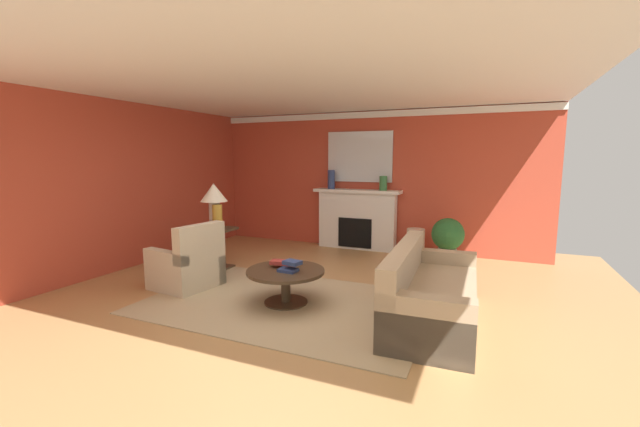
% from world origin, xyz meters
% --- Properties ---
extents(ground_plane, '(8.78, 8.78, 0.00)m').
position_xyz_m(ground_plane, '(0.00, 0.00, 0.00)').
color(ground_plane, tan).
extents(wall_fireplace, '(7.02, 0.12, 2.80)m').
position_xyz_m(wall_fireplace, '(0.00, 3.44, 1.40)').
color(wall_fireplace, '#B7422D').
rests_on(wall_fireplace, ground_plane).
extents(wall_window, '(0.12, 7.36, 2.80)m').
position_xyz_m(wall_window, '(-3.27, 0.30, 1.40)').
color(wall_window, '#B7422D').
rests_on(wall_window, ground_plane).
extents(ceiling_panel, '(7.02, 7.36, 0.06)m').
position_xyz_m(ceiling_panel, '(0.00, 0.30, 2.83)').
color(ceiling_panel, white).
extents(crown_moulding, '(7.02, 0.08, 0.12)m').
position_xyz_m(crown_moulding, '(0.00, 3.36, 2.72)').
color(crown_moulding, white).
extents(area_rug, '(3.56, 2.31, 0.01)m').
position_xyz_m(area_rug, '(0.06, -0.13, 0.01)').
color(area_rug, tan).
rests_on(area_rug, ground_plane).
extents(fireplace, '(1.80, 0.35, 1.23)m').
position_xyz_m(fireplace, '(-0.09, 3.23, 0.58)').
color(fireplace, white).
rests_on(fireplace, ground_plane).
extents(mantel_mirror, '(1.37, 0.04, 1.02)m').
position_xyz_m(mantel_mirror, '(-0.09, 3.35, 1.89)').
color(mantel_mirror, silver).
extents(sofa, '(0.99, 2.14, 0.85)m').
position_xyz_m(sofa, '(1.83, 0.05, 0.30)').
color(sofa, tan).
rests_on(sofa, ground_plane).
extents(armchair_near_window, '(0.91, 0.91, 0.95)m').
position_xyz_m(armchair_near_window, '(-1.55, -0.12, 0.31)').
color(armchair_near_window, '#C1B293').
rests_on(armchair_near_window, ground_plane).
extents(coffee_table, '(1.00, 1.00, 0.45)m').
position_xyz_m(coffee_table, '(0.06, -0.13, 0.34)').
color(coffee_table, '#3D2D1E').
rests_on(coffee_table, ground_plane).
extents(side_table, '(0.56, 0.56, 0.70)m').
position_xyz_m(side_table, '(-1.78, 0.82, 0.40)').
color(side_table, '#3D2D1E').
rests_on(side_table, ground_plane).
extents(table_lamp, '(0.44, 0.44, 0.75)m').
position_xyz_m(table_lamp, '(-1.78, 0.82, 1.22)').
color(table_lamp, beige).
rests_on(table_lamp, side_table).
extents(vase_on_side_table, '(0.16, 0.16, 0.42)m').
position_xyz_m(vase_on_side_table, '(-1.63, 0.70, 0.91)').
color(vase_on_side_table, '#B7892D').
rests_on(vase_on_side_table, side_table).
extents(vase_mantel_left, '(0.15, 0.15, 0.39)m').
position_xyz_m(vase_mantel_left, '(-0.64, 3.18, 1.42)').
color(vase_mantel_left, navy).
rests_on(vase_mantel_left, fireplace).
extents(vase_tall_corner, '(0.34, 0.34, 0.55)m').
position_xyz_m(vase_tall_corner, '(1.17, 2.93, 0.28)').
color(vase_tall_corner, beige).
rests_on(vase_tall_corner, ground_plane).
extents(vase_mantel_right, '(0.15, 0.15, 0.29)m').
position_xyz_m(vase_mantel_right, '(0.46, 3.18, 1.37)').
color(vase_mantel_right, '#33703D').
rests_on(vase_mantel_right, fireplace).
extents(book_red_cover, '(0.23, 0.18, 0.04)m').
position_xyz_m(book_red_cover, '(0.13, -0.19, 0.47)').
color(book_red_cover, navy).
rests_on(book_red_cover, coffee_table).
extents(book_art_folio, '(0.28, 0.18, 0.05)m').
position_xyz_m(book_art_folio, '(-0.06, -0.05, 0.51)').
color(book_art_folio, maroon).
rests_on(book_art_folio, coffee_table).
extents(book_small_novel, '(0.24, 0.20, 0.05)m').
position_xyz_m(book_small_novel, '(0.18, -0.16, 0.56)').
color(book_small_novel, navy).
rests_on(book_small_novel, coffee_table).
extents(potted_plant, '(0.56, 0.56, 0.83)m').
position_xyz_m(potted_plant, '(1.77, 2.63, 0.49)').
color(potted_plant, '#BCB29E').
rests_on(potted_plant, ground_plane).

